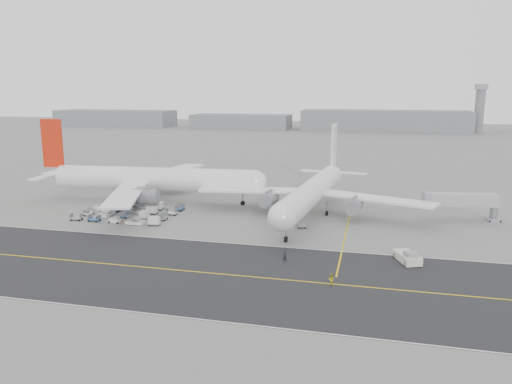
% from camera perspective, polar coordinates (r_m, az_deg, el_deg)
% --- Properties ---
extents(ground, '(700.00, 700.00, 0.00)m').
position_cam_1_polar(ground, '(100.61, -7.49, -5.09)').
color(ground, gray).
rests_on(ground, ground).
extents(taxiway, '(220.00, 59.00, 0.03)m').
position_cam_1_polar(taxiway, '(83.03, -8.69, -8.84)').
color(taxiway, '#272729').
rests_on(taxiway, ground).
extents(horizon_buildings, '(520.00, 28.00, 28.00)m').
position_cam_1_polar(horizon_buildings, '(350.94, 12.75, 6.81)').
color(horizon_buildings, slate).
rests_on(horizon_buildings, ground).
extents(control_tower, '(7.00, 7.00, 31.25)m').
position_cam_1_polar(control_tower, '(360.83, 24.19, 8.80)').
color(control_tower, slate).
rests_on(control_tower, ground).
extents(airliner_a, '(61.35, 60.48, 21.16)m').
position_cam_1_polar(airliner_a, '(131.39, -12.05, 1.49)').
color(airliner_a, white).
rests_on(airliner_a, ground).
extents(airliner_b, '(55.51, 56.38, 19.47)m').
position_cam_1_polar(airliner_b, '(116.21, 6.54, 0.09)').
color(airliner_b, white).
rests_on(airliner_b, ground).
extents(pushback_tug, '(4.74, 7.71, 2.21)m').
position_cam_1_polar(pushback_tug, '(89.25, 16.97, -7.14)').
color(pushback_tug, silver).
rests_on(pushback_tug, ground).
extents(jet_bridge, '(17.05, 5.73, 6.36)m').
position_cam_1_polar(jet_bridge, '(119.52, 22.43, -0.99)').
color(jet_bridge, gray).
rests_on(jet_bridge, ground).
extents(gse_cluster, '(27.02, 21.57, 1.98)m').
position_cam_1_polar(gse_cluster, '(119.91, -14.25, -2.59)').
color(gse_cluster, '#9B9BA1').
rests_on(gse_cluster, ground).
extents(stray_dolly, '(2.13, 2.91, 1.62)m').
position_cam_1_polar(stray_dolly, '(106.66, 5.22, -4.06)').
color(stray_dolly, silver).
rests_on(stray_dolly, ground).
extents(ground_crew_a, '(0.73, 0.52, 1.90)m').
position_cam_1_polar(ground_crew_a, '(85.62, 3.33, -7.40)').
color(ground_crew_a, black).
rests_on(ground_crew_a, ground).
extents(ground_crew_b, '(0.94, 0.75, 1.85)m').
position_cam_1_polar(ground_crew_b, '(76.83, 8.59, -9.85)').
color(ground_crew_b, gold).
rests_on(ground_crew_b, ground).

